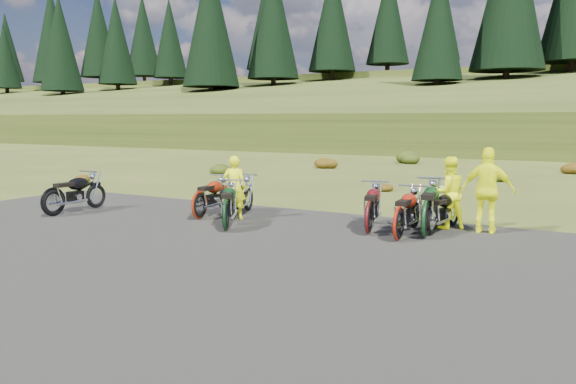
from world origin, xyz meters
The scene contains 39 objects.
ground centered at (0.00, 0.00, 0.00)m, with size 300.00×300.00×0.00m, color #3C4918.
gravel_pad centered at (0.00, -2.00, 0.00)m, with size 20.00×12.00×0.04m, color black.
hill_slope centered at (0.00, 50.00, 0.00)m, with size 300.00×46.00×3.00m, color #2D3A13, non-canonical shape.
hill_plateau centered at (0.00, 110.00, 0.00)m, with size 300.00×90.00×9.17m, color #2D3A13.
conifer_4 centered at (-111.00, 72.00, 18.46)m, with size 6.60×6.60×17.00m.
conifer_5 centered at (-105.00, 78.00, 18.16)m, with size 6.16×6.16×16.00m.
conifer_7 centered at (-93.00, 59.00, 14.36)m, with size 5.28×5.28×14.00m.
conifer_8 centered at (-87.00, 65.00, 18.57)m, with size 7.92×7.92×20.00m.
conifer_9 centered at (-81.00, 71.00, 19.26)m, with size 7.48×7.48×19.00m.
conifer_10 centered at (-75.00, 77.00, 19.16)m, with size 7.04×7.04×18.00m.
conifer_11 centered at (-69.00, 52.00, 14.47)m, with size 6.60×6.60×17.00m.
conifer_12 centered at (-63.00, 58.00, 15.17)m, with size 6.16×6.16×16.00m.
conifer_13 centered at (-57.00, 64.00, 15.86)m, with size 5.72×5.72×15.00m.
conifer_14 centered at (-51.00, 70.00, 16.55)m, with size 5.28×5.28×14.00m.
conifer_15 centered at (-45.00, 76.00, 20.16)m, with size 7.92×7.92×20.00m.
conifer_16 centered at (-39.00, 51.00, 15.28)m, with size 7.48×7.48×19.00m.
conifer_17 centered at (-33.00, 57.00, 15.97)m, with size 7.04×7.04×18.00m.
conifer_18 centered at (-27.00, 63.00, 16.66)m, with size 6.60×6.60×17.00m.
conifer_19 centered at (-21.00, 69.00, 17.36)m, with size 6.16×6.16×16.00m.
conifer_20 centered at (-15.00, 75.00, 17.65)m, with size 5.72×5.72×15.00m.
conifer_21 centered at (-9.00, 50.00, 12.56)m, with size 5.28×5.28×14.00m.
shrub_0 centered at (-12.00, 6.00, 0.23)m, with size 0.77×0.77×0.45m, color #5A2E0B.
shrub_1 centered at (-9.10, 11.30, 0.31)m, with size 1.03×1.03×0.61m, color #25350D.
shrub_2 centered at (-6.20, 16.60, 0.38)m, with size 1.30×1.30×0.77m, color #5A2E0B.
shrub_3 centered at (-3.30, 21.90, 0.46)m, with size 1.56×1.56×0.92m, color #25350D.
shrub_4 centered at (-0.40, 9.20, 0.23)m, with size 0.77×0.77×0.45m, color #5A2E0B.
shrub_5 centered at (2.50, 14.50, 0.31)m, with size 1.03×1.03×0.61m, color #25350D.
shrub_6 centered at (5.40, 19.80, 0.38)m, with size 1.30×1.30×0.77m, color #5A2E0B.
motorcycle_0 centered at (-6.16, -0.15, 0.00)m, with size 2.15×0.72×1.13m, color black, non-canonical shape.
motorcycle_1 centered at (-2.52, 1.37, 0.00)m, with size 2.04×0.68×1.07m, color maroon, non-canonical shape.
motorcycle_2 centered at (-1.04, 0.44, 0.00)m, with size 2.08×0.69×1.09m, color black, non-canonical shape.
motorcycle_3 centered at (-1.72, 1.69, 0.00)m, with size 2.07×0.69×1.09m, color silver, non-canonical shape.
motorcycle_4 centered at (1.95, 1.67, 0.00)m, with size 2.10×0.70×1.10m, color #520D0F, non-canonical shape.
motorcycle_5 centered at (3.21, 2.25, 0.00)m, with size 1.90×0.63×0.99m, color black, non-canonical shape.
motorcycle_6 centered at (2.74, 1.33, 0.00)m, with size 2.07×0.69×1.08m, color #981A0B, non-canonical shape.
motorcycle_7 centered at (3.16, 1.89, 0.00)m, with size 2.32×0.77×1.22m, color #0E3313, non-canonical shape.
person_middle centered at (-1.75, 1.84, 0.81)m, with size 0.59×0.39×1.62m, color #E4ED0C.
person_right_a centered at (3.32, 3.21, 0.84)m, with size 0.82×0.64×1.68m, color #E4ED0C.
person_right_b centered at (4.21, 3.08, 0.96)m, with size 1.13×0.47×1.93m, color #E4ED0C.
Camera 1 is at (6.31, -9.92, 2.58)m, focal length 35.00 mm.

